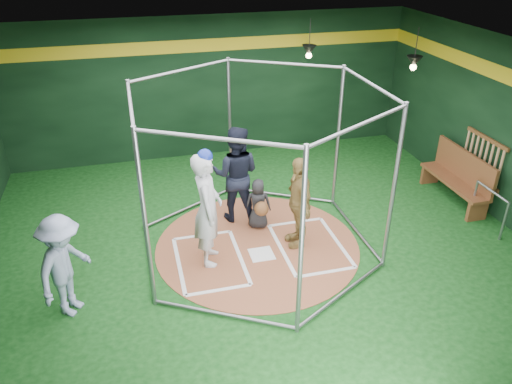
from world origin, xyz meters
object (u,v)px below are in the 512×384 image
object	(u,v)px
dugout_bench	(459,176)
umpire	(236,174)
batter_figure	(207,208)
visitor_leopard	(299,202)

from	to	relation	value
dugout_bench	umpire	bearing A→B (deg)	174.61
batter_figure	umpire	bearing A→B (deg)	58.82
batter_figure	visitor_leopard	xyz separation A→B (m)	(1.69, 0.12, -0.18)
batter_figure	visitor_leopard	world-z (taller)	batter_figure
visitor_leopard	dugout_bench	xyz separation A→B (m)	(3.89, 0.73, -0.31)
umpire	dugout_bench	size ratio (longest dim) A/B	1.02
batter_figure	dugout_bench	xyz separation A→B (m)	(5.57, 0.85, -0.50)
dugout_bench	visitor_leopard	bearing A→B (deg)	-169.36
visitor_leopard	dugout_bench	size ratio (longest dim) A/B	0.91
visitor_leopard	umpire	distance (m)	1.49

